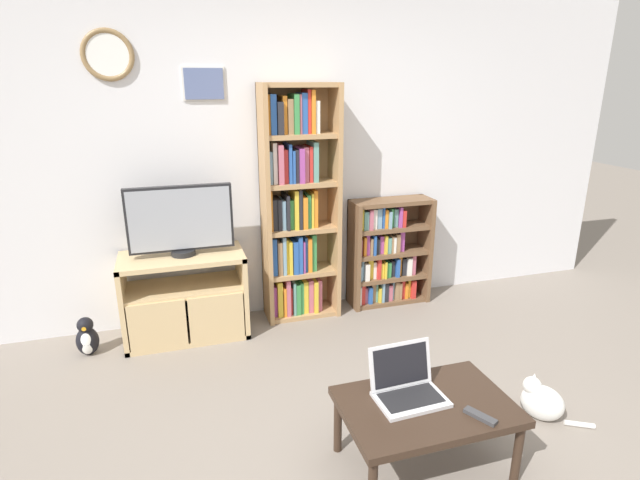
# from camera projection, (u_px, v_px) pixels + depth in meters

# --- Properties ---
(ground_plane) EXTENTS (18.00, 18.00, 0.00)m
(ground_plane) POSITION_uv_depth(u_px,v_px,m) (386.00, 475.00, 2.55)
(ground_plane) COLOR gray
(wall_back) EXTENTS (6.22, 0.09, 2.60)m
(wall_back) POSITION_uv_depth(u_px,v_px,m) (284.00, 159.00, 4.05)
(wall_back) COLOR silver
(wall_back) RESTS_ON ground_plane
(tv_stand) EXTENTS (0.92, 0.47, 0.67)m
(tv_stand) POSITION_uv_depth(u_px,v_px,m) (185.00, 296.00, 3.83)
(tv_stand) COLOR tan
(tv_stand) RESTS_ON ground_plane
(television) EXTENTS (0.76, 0.18, 0.53)m
(television) POSITION_uv_depth(u_px,v_px,m) (180.00, 221.00, 3.66)
(television) COLOR black
(television) RESTS_ON tv_stand
(bookshelf_tall) EXTENTS (0.61, 0.29, 1.90)m
(bookshelf_tall) POSITION_uv_depth(u_px,v_px,m) (296.00, 208.00, 4.02)
(bookshelf_tall) COLOR tan
(bookshelf_tall) RESTS_ON ground_plane
(bookshelf_short) EXTENTS (0.71, 0.27, 0.95)m
(bookshelf_short) POSITION_uv_depth(u_px,v_px,m) (385.00, 254.00, 4.40)
(bookshelf_short) COLOR brown
(bookshelf_short) RESTS_ON ground_plane
(coffee_table) EXTENTS (0.86, 0.56, 0.38)m
(coffee_table) POSITION_uv_depth(u_px,v_px,m) (426.00, 410.00, 2.51)
(coffee_table) COLOR #332319
(coffee_table) RESTS_ON ground_plane
(laptop) EXTENTS (0.36, 0.29, 0.25)m
(laptop) POSITION_uv_depth(u_px,v_px,m) (406.00, 385.00, 2.53)
(laptop) COLOR silver
(laptop) RESTS_ON coffee_table
(remote_near_laptop) EXTENTS (0.11, 0.16, 0.02)m
(remote_near_laptop) POSITION_uv_depth(u_px,v_px,m) (480.00, 416.00, 2.38)
(remote_near_laptop) COLOR #38383A
(remote_near_laptop) RESTS_ON coffee_table
(cat) EXTENTS (0.38, 0.33, 0.27)m
(cat) POSITION_uv_depth(u_px,v_px,m) (540.00, 401.00, 2.94)
(cat) COLOR white
(cat) RESTS_ON ground_plane
(penguin_figurine) EXTENTS (0.16, 0.14, 0.29)m
(penguin_figurine) POSITION_uv_depth(u_px,v_px,m) (87.00, 338.00, 3.62)
(penguin_figurine) COLOR black
(penguin_figurine) RESTS_ON ground_plane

